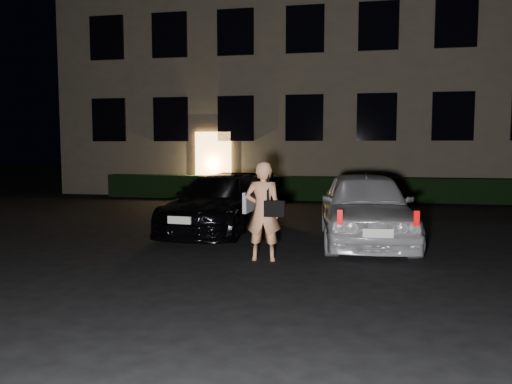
# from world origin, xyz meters

# --- Properties ---
(ground) EXTENTS (80.00, 80.00, 0.00)m
(ground) POSITION_xyz_m (0.00, 0.00, 0.00)
(ground) COLOR black
(ground) RESTS_ON ground
(building) EXTENTS (20.00, 8.11, 12.00)m
(building) POSITION_xyz_m (-0.00, 14.99, 6.00)
(building) COLOR #655B48
(building) RESTS_ON ground
(hedge) EXTENTS (15.00, 0.70, 0.85)m
(hedge) POSITION_xyz_m (0.00, 10.50, 0.42)
(hedge) COLOR black
(hedge) RESTS_ON ground
(sedan) EXTENTS (2.16, 4.59, 1.28)m
(sedan) POSITION_xyz_m (-1.22, 3.47, 0.64)
(sedan) COLOR black
(sedan) RESTS_ON ground
(hatch) EXTENTS (2.03, 4.38, 1.45)m
(hatch) POSITION_xyz_m (2.03, 2.57, 0.73)
(hatch) COLOR silver
(hatch) RESTS_ON ground
(man) EXTENTS (0.71, 0.44, 1.69)m
(man) POSITION_xyz_m (0.29, 0.60, 0.85)
(man) COLOR #EC9D6B
(man) RESTS_ON ground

